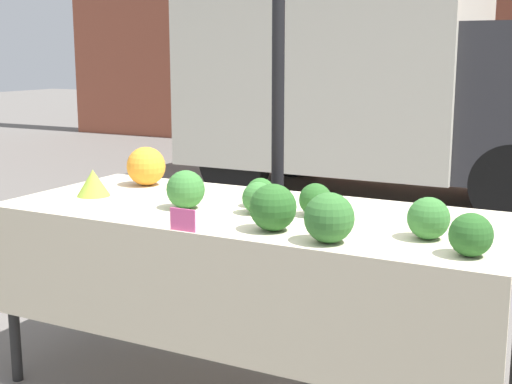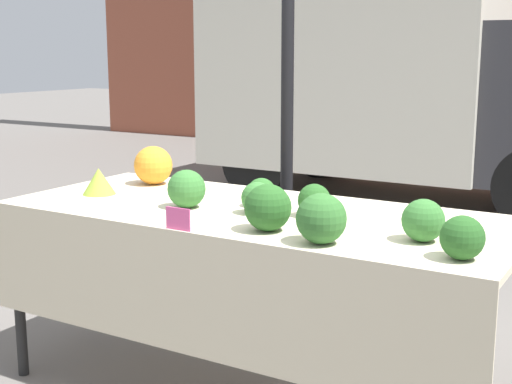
{
  "view_description": "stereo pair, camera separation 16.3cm",
  "coord_description": "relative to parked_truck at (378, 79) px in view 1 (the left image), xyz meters",
  "views": [
    {
      "loc": [
        1.39,
        -2.67,
        1.53
      ],
      "look_at": [
        0.0,
        0.0,
        0.93
      ],
      "focal_mm": 50.0,
      "sensor_mm": 36.0,
      "label": 1
    },
    {
      "loc": [
        1.53,
        -2.59,
        1.53
      ],
      "look_at": [
        0.0,
        0.0,
        0.93
      ],
      "focal_mm": 50.0,
      "sensor_mm": 36.0,
      "label": 2
    }
  ],
  "objects": [
    {
      "name": "broccoli_head_0",
      "position": [
        1.17,
        -4.87,
        -0.3
      ],
      "size": [
        0.18,
        0.18,
        0.18
      ],
      "color": "#285B23",
      "rests_on": "market_table"
    },
    {
      "name": "broccoli_head_3",
      "position": [
        1.73,
        -4.72,
        -0.32
      ],
      "size": [
        0.16,
        0.16,
        0.16
      ],
      "color": "#387533",
      "rests_on": "market_table"
    },
    {
      "name": "broccoli_head_1",
      "position": [
        0.66,
        -4.69,
        -0.31
      ],
      "size": [
        0.17,
        0.17,
        0.17
      ],
      "color": "#387533",
      "rests_on": "market_table"
    },
    {
      "name": "broccoli_head_2",
      "position": [
        1.91,
        -4.88,
        -0.32
      ],
      "size": [
        0.15,
        0.15,
        0.15
      ],
      "color": "#285B23",
      "rests_on": "market_table"
    },
    {
      "name": "broccoli_head_7",
      "position": [
        0.93,
        -4.51,
        -0.33
      ],
      "size": [
        0.13,
        0.13,
        0.13
      ],
      "color": "#2D6628",
      "rests_on": "market_table"
    },
    {
      "name": "broccoli_head_6",
      "position": [
        1.43,
        -4.93,
        -0.3
      ],
      "size": [
        0.18,
        0.18,
        0.18
      ],
      "color": "#336B2D",
      "rests_on": "market_table"
    },
    {
      "name": "broccoli_head_4",
      "position": [
        1.22,
        -4.56,
        -0.33
      ],
      "size": [
        0.14,
        0.14,
        0.14
      ],
      "color": "#285B23",
      "rests_on": "market_table"
    },
    {
      "name": "market_table",
      "position": [
        0.95,
        -4.65,
        -0.49
      ],
      "size": [
        2.24,
        0.93,
        0.85
      ],
      "color": "beige",
      "rests_on": "ground_plane"
    },
    {
      "name": "romanesco_head",
      "position": [
        0.12,
        -4.66,
        -0.33
      ],
      "size": [
        0.16,
        0.16,
        0.13
      ],
      "color": "#93B238",
      "rests_on": "market_table"
    },
    {
      "name": "price_sign",
      "position": [
        0.87,
        -5.04,
        -0.35
      ],
      "size": [
        0.11,
        0.01,
        0.09
      ],
      "color": "#F45B9E",
      "rests_on": "market_table"
    },
    {
      "name": "orange_cauliflower",
      "position": [
        0.18,
        -4.32,
        -0.3
      ],
      "size": [
        0.2,
        0.2,
        0.2
      ],
      "color": "orange",
      "rests_on": "market_table"
    },
    {
      "name": "parked_truck",
      "position": [
        0.0,
        0.0,
        0.0
      ],
      "size": [
        4.25,
        1.89,
        2.35
      ],
      "color": "silver",
      "rests_on": "ground_plane"
    },
    {
      "name": "tent_pole",
      "position": [
        0.62,
        -3.69,
        0.15
      ],
      "size": [
        0.07,
        0.07,
        2.79
      ],
      "color": "black",
      "rests_on": "ground_plane"
    },
    {
      "name": "broccoli_head_5",
      "position": [
        0.99,
        -4.64,
        -0.33
      ],
      "size": [
        0.14,
        0.14,
        0.14
      ],
      "color": "#387533",
      "rests_on": "market_table"
    }
  ]
}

